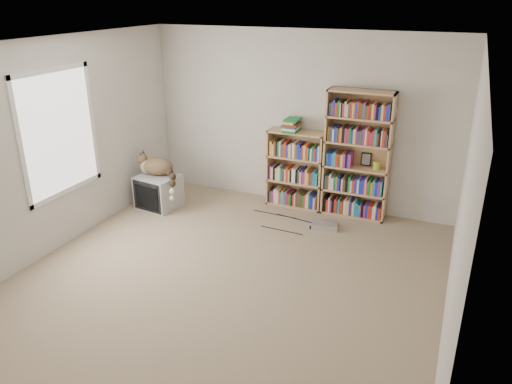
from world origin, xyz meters
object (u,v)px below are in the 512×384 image
at_px(cat, 159,170).
at_px(dvd_player, 325,225).
at_px(bookcase_short, 296,172).
at_px(bookcase_tall, 357,158).
at_px(crt_tv, 159,191).

bearing_deg(cat, dvd_player, -5.83).
xyz_separation_m(cat, bookcase_short, (1.79, 0.84, -0.06)).
relative_size(bookcase_tall, dvd_player, 5.15).
distance_m(cat, bookcase_short, 1.98).
bearing_deg(bookcase_tall, cat, -162.49).
bearing_deg(bookcase_tall, dvd_player, -112.71).
relative_size(cat, bookcase_short, 0.66).
xyz_separation_m(bookcase_tall, bookcase_short, (-0.87, 0.00, -0.32)).
bearing_deg(bookcase_short, crt_tv, -154.72).
relative_size(crt_tv, dvd_player, 1.81).
xyz_separation_m(bookcase_tall, dvd_player, (-0.25, -0.59, -0.80)).
height_order(crt_tv, bookcase_tall, bookcase_tall).
bearing_deg(cat, bookcase_short, 13.50).
height_order(cat, bookcase_short, bookcase_short).
height_order(bookcase_tall, dvd_player, bookcase_tall).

